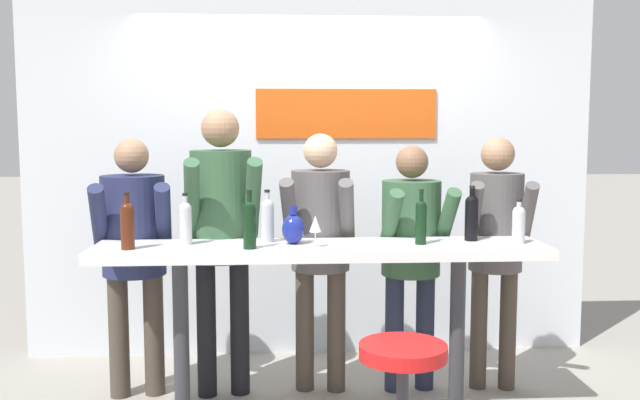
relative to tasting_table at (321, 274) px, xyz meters
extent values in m
cube|color=silver|center=(0.00, 1.27, 0.46)|extent=(4.19, 0.10, 2.64)
cube|color=#DB5114|center=(0.26, 1.21, 0.93)|extent=(1.32, 0.02, 0.36)
cube|color=white|center=(0.00, 0.00, 0.14)|extent=(2.59, 0.51, 0.06)
cylinder|color=#333338|center=(-0.80, 0.00, -0.35)|extent=(0.09, 0.09, 0.97)
cylinder|color=#333338|center=(0.80, 0.00, -0.35)|extent=(0.09, 0.09, 0.97)
cylinder|color=red|center=(0.35, -0.70, -0.24)|extent=(0.43, 0.43, 0.07)
cylinder|color=#473D33|center=(-1.25, 0.42, -0.47)|extent=(0.13, 0.13, 0.78)
cylinder|color=#473D33|center=(-1.03, 0.45, -0.47)|extent=(0.13, 0.13, 0.78)
cylinder|color=#23284C|center=(-1.14, 0.43, 0.23)|extent=(0.44, 0.44, 0.62)
sphere|color=#9E7556|center=(-1.14, 0.43, 0.66)|extent=(0.21, 0.21, 0.21)
cylinder|color=#23284C|center=(-1.31, 0.26, 0.27)|extent=(0.14, 0.39, 0.49)
cylinder|color=#23284C|center=(-0.94, 0.31, 0.27)|extent=(0.14, 0.39, 0.49)
cylinder|color=black|center=(-0.70, 0.40, -0.43)|extent=(0.12, 0.12, 0.87)
cylinder|color=black|center=(-0.49, 0.42, -0.43)|extent=(0.12, 0.12, 0.87)
cylinder|color=#335638|center=(-0.59, 0.41, 0.35)|extent=(0.42, 0.42, 0.69)
sphere|color=#9E7556|center=(-0.59, 0.41, 0.83)|extent=(0.24, 0.24, 0.24)
cylinder|color=#335638|center=(-0.75, 0.22, 0.40)|extent=(0.14, 0.42, 0.53)
cylinder|color=#335638|center=(-0.39, 0.27, 0.40)|extent=(0.14, 0.42, 0.53)
cylinder|color=#473D33|center=(-0.07, 0.47, -0.46)|extent=(0.12, 0.12, 0.80)
cylinder|color=#473D33|center=(0.13, 0.44, -0.46)|extent=(0.12, 0.12, 0.80)
cylinder|color=#514C4C|center=(0.03, 0.45, 0.25)|extent=(0.42, 0.42, 0.63)
sphere|color=#D6AD89|center=(0.03, 0.45, 0.69)|extent=(0.22, 0.22, 0.22)
cylinder|color=#514C4C|center=(-0.17, 0.33, 0.29)|extent=(0.14, 0.39, 0.49)
cylinder|color=#514C4C|center=(0.18, 0.27, 0.29)|extent=(0.14, 0.39, 0.49)
cylinder|color=#23283D|center=(0.50, 0.41, -0.48)|extent=(0.12, 0.12, 0.76)
cylinder|color=#23283D|center=(0.70, 0.43, -0.48)|extent=(0.12, 0.12, 0.76)
cylinder|color=#335638|center=(0.60, 0.42, 0.20)|extent=(0.41, 0.41, 0.60)
sphere|color=brown|center=(0.60, 0.42, 0.62)|extent=(0.21, 0.21, 0.21)
cylinder|color=#335638|center=(0.44, 0.26, 0.24)|extent=(0.13, 0.37, 0.47)
cylinder|color=#335638|center=(0.79, 0.30, 0.24)|extent=(0.13, 0.37, 0.47)
cylinder|color=#473D33|center=(1.06, 0.43, -0.47)|extent=(0.11, 0.11, 0.79)
cylinder|color=#473D33|center=(1.24, 0.40, -0.47)|extent=(0.11, 0.11, 0.79)
cylinder|color=#514C4C|center=(1.15, 0.41, 0.23)|extent=(0.38, 0.38, 0.62)
sphere|color=#9E7556|center=(1.15, 0.41, 0.67)|extent=(0.21, 0.21, 0.21)
cylinder|color=#514C4C|center=(0.97, 0.29, 0.28)|extent=(0.13, 0.38, 0.48)
cylinder|color=#514C4C|center=(1.28, 0.24, 0.28)|extent=(0.13, 0.38, 0.48)
cylinder|color=black|center=(0.90, 0.10, 0.28)|extent=(0.08, 0.08, 0.23)
sphere|color=black|center=(0.90, 0.10, 0.40)|extent=(0.08, 0.08, 0.08)
cylinder|color=black|center=(0.90, 0.10, 0.44)|extent=(0.03, 0.03, 0.08)
cylinder|color=black|center=(0.90, 0.10, 0.49)|extent=(0.03, 0.03, 0.02)
cylinder|color=#B7BCC1|center=(-0.31, 0.12, 0.28)|extent=(0.08, 0.08, 0.22)
sphere|color=#B7BCC1|center=(-0.31, 0.12, 0.38)|extent=(0.08, 0.08, 0.08)
cylinder|color=#B7BCC1|center=(-0.31, 0.12, 0.42)|extent=(0.03, 0.03, 0.08)
cylinder|color=black|center=(-0.31, 0.12, 0.47)|extent=(0.03, 0.03, 0.02)
cylinder|color=#B7BCC1|center=(-0.77, 0.06, 0.27)|extent=(0.07, 0.07, 0.21)
sphere|color=#B7BCC1|center=(-0.77, 0.06, 0.37)|extent=(0.07, 0.07, 0.07)
cylinder|color=#B7BCC1|center=(-0.77, 0.06, 0.41)|extent=(0.03, 0.03, 0.07)
cylinder|color=black|center=(-0.77, 0.06, 0.46)|extent=(0.03, 0.03, 0.02)
cylinder|color=#4C1E0F|center=(-1.07, -0.08, 0.28)|extent=(0.08, 0.08, 0.22)
sphere|color=#4C1E0F|center=(-1.07, -0.08, 0.39)|extent=(0.08, 0.08, 0.08)
cylinder|color=#4C1E0F|center=(-1.07, -0.08, 0.43)|extent=(0.03, 0.03, 0.08)
cylinder|color=black|center=(-1.07, -0.08, 0.48)|extent=(0.03, 0.03, 0.02)
cylinder|color=black|center=(0.57, -0.01, 0.28)|extent=(0.06, 0.06, 0.22)
sphere|color=black|center=(0.57, -0.01, 0.39)|extent=(0.06, 0.06, 0.06)
cylinder|color=black|center=(0.57, -0.01, 0.43)|extent=(0.02, 0.02, 0.08)
cylinder|color=black|center=(0.57, -0.01, 0.48)|extent=(0.03, 0.03, 0.02)
cylinder|color=#B7BCC1|center=(1.14, -0.03, 0.26)|extent=(0.07, 0.07, 0.18)
sphere|color=#B7BCC1|center=(1.14, -0.03, 0.35)|extent=(0.07, 0.07, 0.07)
cylinder|color=#B7BCC1|center=(1.14, -0.03, 0.38)|extent=(0.03, 0.03, 0.06)
cylinder|color=black|center=(1.14, -0.03, 0.42)|extent=(0.03, 0.03, 0.01)
cylinder|color=black|center=(-0.40, -0.10, 0.28)|extent=(0.07, 0.07, 0.23)
sphere|color=black|center=(-0.40, -0.10, 0.40)|extent=(0.07, 0.07, 0.07)
cylinder|color=black|center=(-0.40, -0.10, 0.44)|extent=(0.03, 0.03, 0.08)
cylinder|color=black|center=(-0.40, -0.10, 0.49)|extent=(0.03, 0.03, 0.02)
cylinder|color=silver|center=(-0.04, -0.07, 0.17)|extent=(0.06, 0.06, 0.01)
cylinder|color=silver|center=(-0.04, -0.07, 0.21)|extent=(0.01, 0.01, 0.08)
cone|color=silver|center=(-0.04, -0.07, 0.30)|extent=(0.07, 0.07, 0.09)
ellipsoid|color=navy|center=(-0.16, 0.04, 0.25)|extent=(0.13, 0.13, 0.17)
cylinder|color=navy|center=(-0.16, 0.04, 0.36)|extent=(0.04, 0.04, 0.05)
camera|label=1|loc=(-0.25, -4.01, 0.85)|focal=40.00mm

